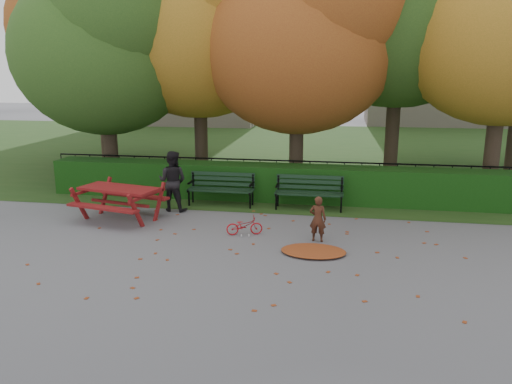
% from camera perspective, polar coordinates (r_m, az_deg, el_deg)
% --- Properties ---
extents(ground, '(90.00, 90.00, 0.00)m').
position_cam_1_polar(ground, '(10.09, -1.73, -7.13)').
color(ground, slate).
rests_on(ground, ground).
extents(grass_strip, '(90.00, 90.00, 0.00)m').
position_cam_1_polar(grass_strip, '(23.59, 5.14, 4.83)').
color(grass_strip, '#1F3E15').
rests_on(grass_strip, ground).
extents(building_left, '(10.00, 7.00, 15.00)m').
position_cam_1_polar(building_left, '(37.11, -7.71, 19.53)').
color(building_left, '#B1A18E').
rests_on(building_left, ground).
extents(building_right, '(9.00, 6.00, 12.00)m').
position_cam_1_polar(building_right, '(37.82, 19.99, 16.47)').
color(building_right, '#B1A18E').
rests_on(building_right, ground).
extents(hedge, '(13.00, 0.90, 1.00)m').
position_cam_1_polar(hedge, '(14.21, 1.90, 1.10)').
color(hedge, black).
rests_on(hedge, ground).
extents(iron_fence, '(14.00, 0.04, 1.02)m').
position_cam_1_polar(iron_fence, '(14.98, 2.33, 1.88)').
color(iron_fence, black).
rests_on(iron_fence, ground).
extents(tree_a, '(5.88, 5.60, 7.48)m').
position_cam_1_polar(tree_a, '(16.47, -16.37, 16.36)').
color(tree_a, black).
rests_on(tree_a, ground).
extents(tree_b, '(6.72, 6.40, 8.79)m').
position_cam_1_polar(tree_b, '(16.68, -5.66, 19.83)').
color(tree_b, black).
rests_on(tree_b, ground).
extents(tree_c, '(6.30, 6.00, 8.00)m').
position_cam_1_polar(tree_c, '(15.30, 6.11, 18.21)').
color(tree_c, black).
rests_on(tree_c, ground).
extents(tree_f, '(6.93, 6.60, 9.19)m').
position_cam_1_polar(tree_f, '(20.69, -17.05, 18.90)').
color(tree_f, black).
rests_on(tree_f, ground).
extents(bench_left, '(1.80, 0.57, 0.88)m').
position_cam_1_polar(bench_left, '(13.68, -3.97, 0.67)').
color(bench_left, black).
rests_on(bench_left, ground).
extents(bench_right, '(1.80, 0.57, 0.88)m').
position_cam_1_polar(bench_right, '(13.32, 6.11, 0.27)').
color(bench_right, black).
rests_on(bench_right, ground).
extents(picnic_table, '(2.22, 1.94, 0.93)m').
position_cam_1_polar(picnic_table, '(12.66, -15.37, -0.30)').
color(picnic_table, maroon).
rests_on(picnic_table, ground).
extents(leaf_pile, '(1.49, 1.18, 0.09)m').
position_cam_1_polar(leaf_pile, '(10.21, 6.58, -6.71)').
color(leaf_pile, maroon).
rests_on(leaf_pile, ground).
extents(leaf_scatter, '(9.00, 5.70, 0.01)m').
position_cam_1_polar(leaf_scatter, '(10.37, -1.40, -6.52)').
color(leaf_scatter, maroon).
rests_on(leaf_scatter, ground).
extents(child, '(0.39, 0.28, 1.00)m').
position_cam_1_polar(child, '(10.77, 7.08, -3.07)').
color(child, '#432215').
rests_on(child, ground).
extents(adult, '(0.81, 0.65, 1.59)m').
position_cam_1_polar(adult, '(13.19, -9.52, 1.24)').
color(adult, black).
rests_on(adult, ground).
extents(bicycle, '(0.86, 0.50, 0.43)m').
position_cam_1_polar(bicycle, '(11.20, -1.34, -3.86)').
color(bicycle, '#B71018').
rests_on(bicycle, ground).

